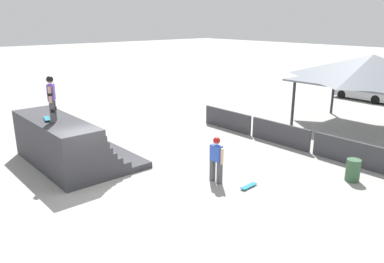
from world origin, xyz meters
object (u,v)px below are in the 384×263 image
skateboard_on_deck (47,119)px  trash_bin (353,170)px  bystander_walking (216,156)px  skater_on_deck (51,96)px  skateboard_on_ground (248,186)px  parked_car_silver (363,92)px

skateboard_on_deck → trash_bin: size_ratio=1.00×
bystander_walking → trash_bin: bearing=-130.2°
skateboard_on_deck → bystander_walking: 6.87m
skater_on_deck → skateboard_on_deck: 1.05m
bystander_walking → skateboard_on_ground: (1.14, 0.53, -0.98)m
bystander_walking → skater_on_deck: bearing=37.7°
bystander_walking → trash_bin: size_ratio=2.07×
skateboard_on_deck → bystander_walking: size_ratio=0.48×
bystander_walking → skateboard_on_ground: bearing=-155.2°
skateboard_on_deck → bystander_walking: skateboard_on_deck is taller
skater_on_deck → skateboard_on_deck: bearing=-131.7°
skateboard_on_deck → parked_car_silver: 23.09m
skater_on_deck → parked_car_silver: size_ratio=0.41×
skateboard_on_ground → skater_on_deck: bearing=-57.6°
skater_on_deck → parked_car_silver: skater_on_deck is taller
skateboard_on_ground → trash_bin: bearing=144.2°
skateboard_on_deck → skater_on_deck: bearing=33.8°
skateboard_on_ground → parked_car_silver: size_ratio=0.18×
skateboard_on_ground → trash_bin: trash_bin is taller
bystander_walking → parked_car_silver: 19.18m
skater_on_deck → bystander_walking: skater_on_deck is taller
trash_bin → skater_on_deck: bearing=-136.6°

